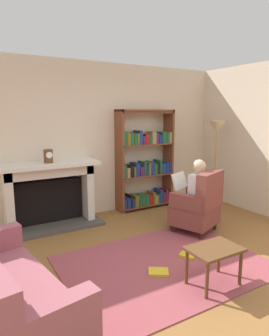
% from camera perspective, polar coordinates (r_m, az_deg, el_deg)
% --- Properties ---
extents(ground, '(14.00, 14.00, 0.00)m').
position_cam_1_polar(ground, '(3.64, 8.66, -19.77)').
color(ground, olive).
extents(back_wall, '(5.60, 0.10, 2.70)m').
position_cam_1_polar(back_wall, '(5.39, -8.19, 5.31)').
color(back_wall, beige).
rests_on(back_wall, ground).
extents(side_wall_right, '(0.10, 5.20, 2.70)m').
position_cam_1_polar(side_wall_right, '(5.95, 21.59, 5.16)').
color(side_wall_right, beige).
rests_on(side_wall_right, ground).
extents(area_rug, '(2.40, 1.80, 0.01)m').
position_cam_1_polar(area_rug, '(3.84, 5.73, -17.85)').
color(area_rug, '#98434B').
rests_on(area_rug, ground).
extents(fireplace, '(1.57, 0.64, 1.06)m').
position_cam_1_polar(fireplace, '(5.02, -16.02, -4.46)').
color(fireplace, '#4C4742').
rests_on(fireplace, ground).
extents(mantel_clock, '(0.14, 0.14, 0.21)m').
position_cam_1_polar(mantel_clock, '(4.81, -16.16, 2.20)').
color(mantel_clock, brown).
rests_on(mantel_clock, fireplace).
extents(bookshelf, '(1.14, 0.32, 1.89)m').
position_cam_1_polar(bookshelf, '(5.71, 2.14, 1.06)').
color(bookshelf, brown).
rests_on(bookshelf, ground).
extents(armchair_reading, '(0.83, 0.81, 0.97)m').
position_cam_1_polar(armchair_reading, '(4.72, 12.18, -7.02)').
color(armchair_reading, '#331E14').
rests_on(armchair_reading, ground).
extents(seated_reader, '(0.50, 0.59, 1.14)m').
position_cam_1_polar(seated_reader, '(4.72, 10.99, -4.51)').
color(seated_reader, white).
rests_on(seated_reader, ground).
extents(sofa_floral, '(1.00, 1.80, 0.85)m').
position_cam_1_polar(sofa_floral, '(2.90, -23.70, -21.75)').
color(sofa_floral, '#9F5460').
rests_on(sofa_floral, ground).
extents(side_table, '(0.56, 0.39, 0.43)m').
position_cam_1_polar(side_table, '(3.38, 15.00, -15.55)').
color(side_table, brown).
rests_on(side_table, ground).
extents(scattered_books, '(0.80, 0.40, 0.03)m').
position_cam_1_polar(scattered_books, '(3.82, 7.33, -17.72)').
color(scattered_books, gold).
rests_on(scattered_books, area_rug).
extents(floor_lamp, '(0.32, 0.32, 1.69)m').
position_cam_1_polar(floor_lamp, '(5.89, 15.49, 6.26)').
color(floor_lamp, '#B7933F').
rests_on(floor_lamp, ground).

